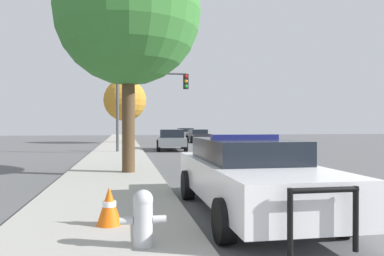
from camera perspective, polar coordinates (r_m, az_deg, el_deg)
name	(u,v)px	position (r m, az deg, el deg)	size (l,w,h in m)	color
ground_plane	(381,215)	(7.99, 26.85, -11.79)	(110.00, 110.00, 0.00)	#565659
sidewalk_left	(101,225)	(6.44, -13.76, -14.15)	(3.00, 110.00, 0.13)	#A3A099
police_car	(248,174)	(7.24, 8.54, -6.91)	(2.08, 5.36, 1.50)	white
fire_hydrant	(143,216)	(4.97, -7.47, -13.19)	(0.59, 0.26, 0.73)	#B7BCC1
traffic_light	(148,93)	(22.37, -6.75, 5.28)	(4.28, 0.35, 4.77)	#424247
car_background_oncoming	(198,135)	(35.80, 0.96, -1.12)	(1.96, 4.23, 1.24)	black
car_background_distant	(185,133)	(42.42, -1.06, -0.82)	(2.04, 3.99, 1.31)	slate
car_background_midblock	(171,139)	(24.86, -3.15, -1.73)	(2.22, 4.38, 1.38)	slate
tree_sidewalk_far	(125,100)	(34.53, -10.18, 4.20)	(3.84, 3.84, 5.73)	brown
tree_sidewalk_near	(128,13)	(13.04, -9.69, 16.89)	(4.79, 4.79, 7.66)	#4C3823
traffic_cone	(109,206)	(6.09, -12.50, -11.48)	(0.39, 0.39, 0.60)	orange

